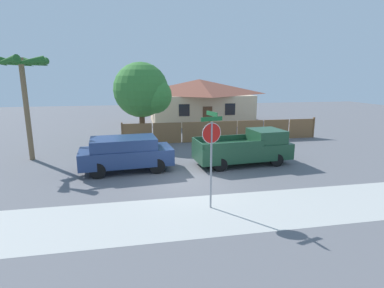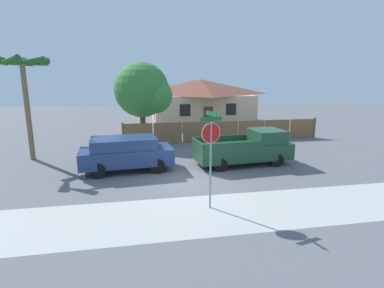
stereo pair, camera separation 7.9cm
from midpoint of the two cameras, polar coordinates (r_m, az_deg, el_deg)
ground_plane at (r=14.00m, az=-1.03°, el=-6.88°), size 80.00×80.00×0.00m
sidewalk_strip at (r=10.73m, az=2.24°, el=-13.15°), size 36.00×3.20×0.01m
wooden_fence at (r=22.42m, az=6.26°, el=2.45°), size 14.86×0.12×1.60m
house at (r=31.81m, az=1.63°, el=8.34°), size 10.62×7.99×4.48m
oak_tree at (r=22.14m, az=-8.94°, el=9.89°), size 4.14×3.94×5.75m
palm_tree at (r=19.16m, az=-29.42°, el=11.98°), size 2.85×3.06×5.80m
red_suv at (r=15.48m, az=-12.32°, el=-1.59°), size 4.71×2.41×1.72m
orange_pickup at (r=16.58m, az=10.49°, el=-0.80°), size 5.34×2.43×1.86m
stop_sign at (r=10.46m, az=3.83°, el=-0.01°), size 0.81×0.73×3.52m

